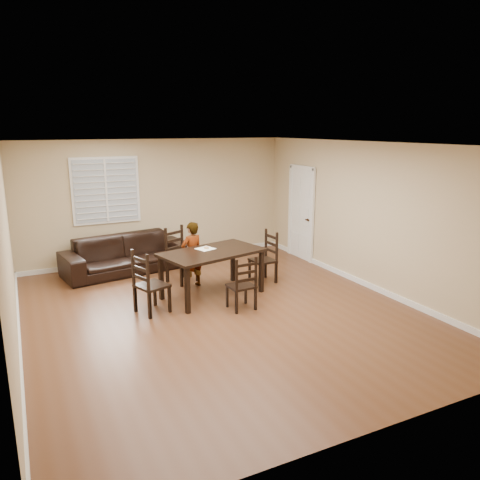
% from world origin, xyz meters
% --- Properties ---
extents(ground, '(7.00, 7.00, 0.00)m').
position_xyz_m(ground, '(0.00, 0.00, 0.00)').
color(ground, '#58331E').
rests_on(ground, ground).
extents(room, '(6.04, 7.04, 2.72)m').
position_xyz_m(room, '(0.04, 0.18, 1.81)').
color(room, tan).
rests_on(room, ground).
extents(dining_table, '(1.95, 1.38, 0.83)m').
position_xyz_m(dining_table, '(0.18, 0.78, 0.74)').
color(dining_table, black).
rests_on(dining_table, ground).
extents(chair_near, '(0.63, 0.62, 1.08)m').
position_xyz_m(chair_near, '(-0.10, 1.86, 0.49)').
color(chair_near, black).
rests_on(chair_near, ground).
extents(chair_far, '(0.43, 0.40, 0.91)m').
position_xyz_m(chair_far, '(0.38, -0.11, 0.41)').
color(chair_far, black).
rests_on(chair_far, ground).
extents(chair_left, '(0.57, 0.59, 1.06)m').
position_xyz_m(chair_left, '(-1.11, 0.45, 0.48)').
color(chair_left, black).
rests_on(chair_left, ground).
extents(chair_right, '(0.44, 0.47, 1.00)m').
position_xyz_m(chair_right, '(1.48, 1.07, 0.46)').
color(chair_right, black).
rests_on(chair_right, ground).
extents(child, '(0.52, 0.41, 1.25)m').
position_xyz_m(child, '(0.03, 1.40, 0.62)').
color(child, gray).
rests_on(child, ground).
extents(napkin, '(0.36, 0.36, 0.00)m').
position_xyz_m(napkin, '(0.14, 0.97, 0.83)').
color(napkin, white).
rests_on(napkin, dining_table).
extents(donut, '(0.09, 0.09, 0.03)m').
position_xyz_m(donut, '(0.16, 0.98, 0.85)').
color(donut, '#B07F3F').
rests_on(donut, napkin).
extents(sofa, '(2.70, 1.41, 0.75)m').
position_xyz_m(sofa, '(-0.87, 2.89, 0.37)').
color(sofa, black).
rests_on(sofa, ground).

